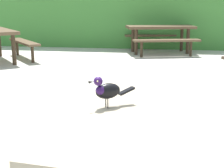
# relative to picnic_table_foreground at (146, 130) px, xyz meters

# --- Properties ---
(hedge_wall) EXTENTS (28.00, 2.11, 2.34)m
(hedge_wall) POSITION_rel_picnic_table_foreground_xyz_m (-0.38, 8.94, 0.62)
(hedge_wall) COLOR #428438
(hedge_wall) RESTS_ON ground
(picnic_table_foreground) EXTENTS (1.85, 1.88, 0.74)m
(picnic_table_foreground) POSITION_rel_picnic_table_foreground_xyz_m (0.00, 0.00, 0.00)
(picnic_table_foreground) COLOR gray
(picnic_table_foreground) RESTS_ON ground
(bird_grackle) EXTENTS (0.25, 0.19, 0.18)m
(bird_grackle) POSITION_rel_picnic_table_foreground_xyz_m (-0.22, -0.15, 0.29)
(bird_grackle) COLOR black
(bird_grackle) RESTS_ON picnic_table_foreground
(picnic_table_mid_left) EXTENTS (2.09, 2.06, 0.74)m
(picnic_table_mid_left) POSITION_rel_picnic_table_foreground_xyz_m (-0.01, 7.18, 0.00)
(picnic_table_mid_left) COLOR brown
(picnic_table_mid_left) RESTS_ON ground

